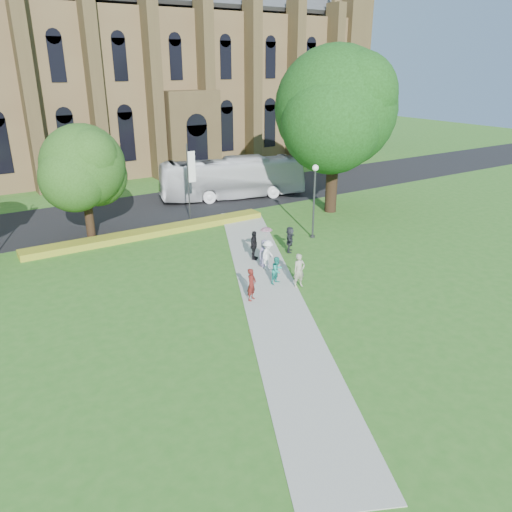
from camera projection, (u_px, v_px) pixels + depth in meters
ground at (279, 295)px, 26.94m from camera, size 160.00×160.00×0.00m
road at (145, 209)px, 42.64m from camera, size 160.00×10.00×0.02m
footpath at (269, 288)px, 27.71m from camera, size 15.58×28.54×0.04m
flower_hedge at (152, 232)px, 36.22m from camera, size 18.00×1.40×0.45m
cathedral at (156, 51)px, 58.48m from camera, size 52.60×18.25×28.00m
streetlamp at (314, 193)px, 34.62m from camera, size 0.44×0.44×5.24m
large_tree at (336, 109)px, 39.09m from camera, size 9.60×9.60×13.20m
street_tree_1 at (83, 166)px, 33.42m from camera, size 5.60×5.60×8.05m
banner_pole_0 at (190, 178)px, 38.71m from camera, size 0.70×0.10×6.00m
tour_coach at (233, 178)px, 45.65m from camera, size 13.58×6.20×3.68m
pedestrian_0 at (252, 284)px, 25.97m from camera, size 0.77×0.69×1.76m
pedestrian_1 at (277, 270)px, 27.98m from camera, size 0.90×0.79×1.58m
pedestrian_2 at (268, 255)px, 29.82m from camera, size 1.38×1.20×1.85m
pedestrian_3 at (254, 245)px, 31.38m from camera, size 1.13×1.06×1.87m
pedestrian_4 at (265, 253)px, 30.34m from camera, size 0.86×0.57×1.71m
pedestrian_5 at (290, 239)px, 32.70m from camera, size 1.42×1.55×1.73m
pedestrian_6 at (299, 271)px, 27.50m from camera, size 0.74×0.52×1.93m
parasol at (266, 234)px, 30.08m from camera, size 0.78×0.78×0.63m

